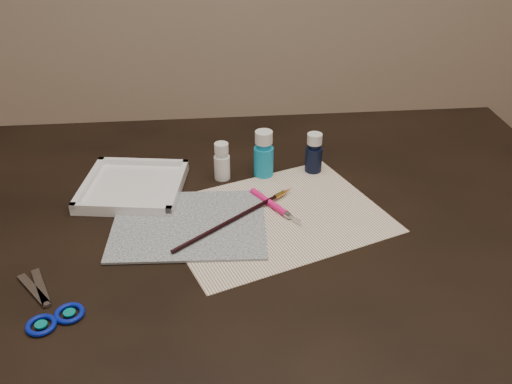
{
  "coord_description": "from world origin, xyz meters",
  "views": [
    {
      "loc": [
        -0.08,
        -0.87,
        1.33
      ],
      "look_at": [
        0.0,
        0.0,
        0.8
      ],
      "focal_mm": 40.0,
      "sensor_mm": 36.0,
      "label": 1
    }
  ],
  "objects": [
    {
      "name": "paper",
      "position": [
        0.03,
        -0.01,
        0.75
      ],
      "size": [
        0.46,
        0.41,
        0.0
      ],
      "primitive_type": "cube",
      "rotation": [
        0.0,
        0.0,
        0.36
      ],
      "color": "white",
      "rests_on": "table"
    },
    {
      "name": "paintbrush",
      "position": [
        -0.04,
        -0.02,
        0.76
      ],
      "size": [
        0.23,
        0.19,
        0.01
      ],
      "primitive_type": null,
      "rotation": [
        0.0,
        0.0,
        0.68
      ],
      "color": "black",
      "rests_on": "canvas"
    },
    {
      "name": "paint_bottle_white",
      "position": [
        -0.06,
        0.14,
        0.79
      ],
      "size": [
        0.04,
        0.04,
        0.08
      ],
      "primitive_type": "cylinder",
      "rotation": [
        0.0,
        0.0,
        0.12
      ],
      "color": "white",
      "rests_on": "table"
    },
    {
      "name": "canvas",
      "position": [
        -0.12,
        -0.02,
        0.75
      ],
      "size": [
        0.28,
        0.23,
        0.0
      ],
      "primitive_type": "cube",
      "rotation": [
        0.0,
        0.0,
        -0.05
      ],
      "color": "black",
      "rests_on": "paper"
    },
    {
      "name": "palette_tray",
      "position": [
        -0.23,
        0.11,
        0.76
      ],
      "size": [
        0.22,
        0.22,
        0.02
      ],
      "primitive_type": "cube",
      "rotation": [
        0.0,
        0.0,
        -0.16
      ],
      "color": "white",
      "rests_on": "table"
    },
    {
      "name": "scissors",
      "position": [
        -0.34,
        -0.2,
        0.75
      ],
      "size": [
        0.17,
        0.19,
        0.01
      ],
      "primitive_type": null,
      "rotation": [
        0.0,
        0.0,
        2.22
      ],
      "color": "silver",
      "rests_on": "table"
    },
    {
      "name": "craft_knife",
      "position": [
        0.04,
        0.01,
        0.76
      ],
      "size": [
        0.09,
        0.13,
        0.01
      ],
      "primitive_type": null,
      "rotation": [
        0.0,
        0.0,
        -1.02
      ],
      "color": "#FB1678",
      "rests_on": "paper"
    },
    {
      "name": "paint_bottle_navy",
      "position": [
        0.13,
        0.16,
        0.79
      ],
      "size": [
        0.04,
        0.04,
        0.08
      ],
      "primitive_type": "cylinder",
      "rotation": [
        0.0,
        0.0,
        0.11
      ],
      "color": "black",
      "rests_on": "table"
    },
    {
      "name": "paint_bottle_cyan",
      "position": [
        0.03,
        0.15,
        0.8
      ],
      "size": [
        0.04,
        0.04,
        0.1
      ],
      "primitive_type": "cylinder",
      "rotation": [
        0.0,
        0.0,
        0.11
      ],
      "color": "#1397CA",
      "rests_on": "table"
    },
    {
      "name": "table",
      "position": [
        0.0,
        0.0,
        0.38
      ],
      "size": [
        1.3,
        0.9,
        0.75
      ],
      "primitive_type": "cube",
      "color": "black",
      "rests_on": "ground"
    }
  ]
}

